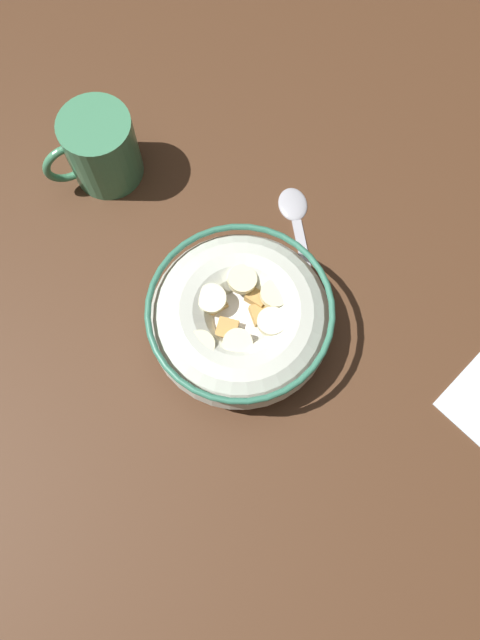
# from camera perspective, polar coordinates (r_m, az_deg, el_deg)

# --- Properties ---
(ground_plane) EXTENTS (1.10, 1.10, 0.02)m
(ground_plane) POSITION_cam_1_polar(r_m,az_deg,el_deg) (0.62, -0.00, -1.15)
(ground_plane) COLOR #472B19
(cereal_bowl) EXTENTS (0.17, 0.17, 0.06)m
(cereal_bowl) POSITION_cam_1_polar(r_m,az_deg,el_deg) (0.58, -0.01, 0.12)
(cereal_bowl) COLOR beige
(cereal_bowl) RESTS_ON ground_plane
(spoon) EXTENTS (0.06, 0.14, 0.01)m
(spoon) POSITION_cam_1_polar(r_m,az_deg,el_deg) (0.66, 5.23, 9.31)
(spoon) COLOR #A5A5AD
(spoon) RESTS_ON ground_plane
(coffee_mug) EXTENTS (0.10, 0.07, 0.08)m
(coffee_mug) POSITION_cam_1_polar(r_m,az_deg,el_deg) (0.67, -12.78, 15.13)
(coffee_mug) COLOR #3F7F59
(coffee_mug) RESTS_ON ground_plane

